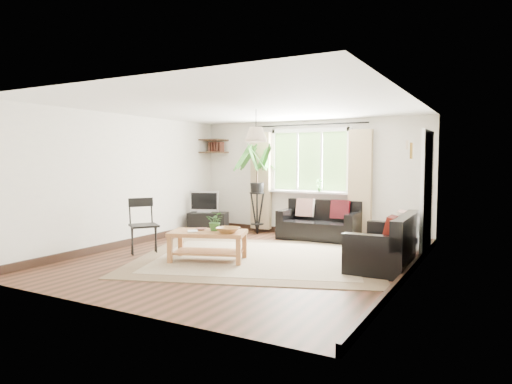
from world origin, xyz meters
The scene contains 24 objects.
floor centered at (0.00, 0.00, 0.00)m, with size 5.50×5.50×0.00m, color black.
ceiling centered at (0.00, 0.00, 2.40)m, with size 5.50×5.50×0.00m, color white.
wall_back centered at (0.00, 2.75, 1.20)m, with size 5.00×0.02×2.40m, color silver.
wall_front centered at (0.00, -2.75, 1.20)m, with size 5.00×0.02×2.40m, color silver.
wall_left centered at (-2.50, 0.00, 1.20)m, with size 0.02×5.50×2.40m, color silver.
wall_right centered at (2.50, 0.00, 1.20)m, with size 0.02×5.50×2.40m, color silver.
rug centered at (0.15, 0.19, 0.01)m, with size 3.77×3.23×0.02m, color beige.
window centered at (0.00, 2.71, 1.55)m, with size 2.50×0.16×2.16m, color white, non-canonical shape.
door centered at (2.47, 1.70, 1.00)m, with size 0.06×0.96×2.06m, color silver.
corner_shelf centered at (-2.25, 2.50, 1.89)m, with size 0.50×0.50×0.34m, color black, non-canonical shape.
pendant_lamp centered at (0.00, 0.40, 2.05)m, with size 0.36×0.36×0.54m, color beige, non-canonical shape.
wall_sconce centered at (2.43, 0.30, 1.74)m, with size 0.12×0.12×0.28m, color beige, non-canonical shape.
sofa_back centered at (0.39, 2.30, 0.37)m, with size 1.56×0.78×0.74m, color black, non-canonical shape.
sofa_right centered at (2.04, 0.58, 0.37)m, with size 0.79×1.59×0.75m, color black, non-canonical shape.
coffee_table centered at (-0.43, -0.36, 0.24)m, with size 1.16×0.63×0.47m, color brown, non-canonical shape.
table_plant centered at (-0.35, -0.28, 0.62)m, with size 0.27×0.23×0.30m, color #2E5C24.
bowl centered at (-0.08, -0.34, 0.52)m, with size 0.34×0.34×0.08m, color olive.
book_a centered at (-0.67, -0.56, 0.48)m, with size 0.15×0.21×0.02m, color silver.
book_b centered at (-0.69, -0.32, 0.48)m, with size 0.16×0.22×0.02m, color #4F2A1F.
tv_stand centered at (-2.03, 1.94, 0.22)m, with size 0.82×0.46×0.44m, color black.
tv centered at (-2.12, 1.94, 0.68)m, with size 0.63×0.21×0.48m, color #A5A5AA, non-canonical shape.
palm_stand centered at (-1.02, 2.32, 0.96)m, with size 0.75×0.75×1.93m, color black, non-canonical shape.
folding_chair centered at (-1.69, -0.42, 0.46)m, with size 0.48×0.48×0.93m, color black, non-canonical shape.
sill_plant centered at (0.25, 2.63, 1.06)m, with size 0.14×0.10×0.27m, color #2D6023.
Camera 1 is at (3.59, -6.15, 1.57)m, focal length 32.00 mm.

